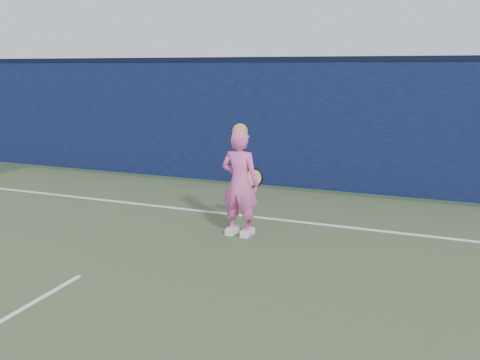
% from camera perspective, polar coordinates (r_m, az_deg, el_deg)
% --- Properties ---
extents(ground, '(80.00, 80.00, 0.00)m').
position_cam_1_polar(ground, '(5.67, -24.02, -13.65)').
color(ground, '#293F27').
rests_on(ground, ground).
extents(backstop_wall, '(24.00, 0.40, 2.50)m').
position_cam_1_polar(backstop_wall, '(10.74, 0.65, 6.42)').
color(backstop_wall, '#0B0E34').
rests_on(backstop_wall, ground).
extents(wall_cap, '(24.00, 0.42, 0.10)m').
position_cam_1_polar(wall_cap, '(10.68, 0.67, 13.37)').
color(wall_cap, black).
rests_on(wall_cap, backstop_wall).
extents(player, '(0.59, 0.41, 1.63)m').
position_cam_1_polar(player, '(7.26, 0.00, -0.30)').
color(player, pink).
rests_on(player, ground).
extents(racket, '(0.56, 0.14, 0.30)m').
position_cam_1_polar(racket, '(7.65, 1.33, 0.24)').
color(racket, black).
rests_on(racket, ground).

